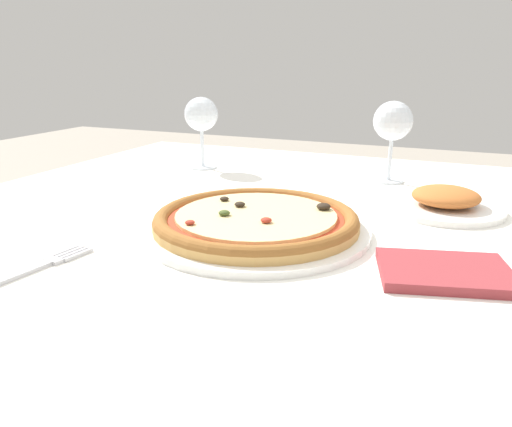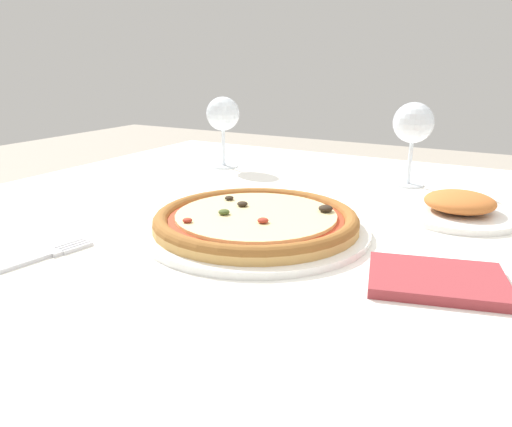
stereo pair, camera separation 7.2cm
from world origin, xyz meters
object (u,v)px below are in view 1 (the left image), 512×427
pizza_plate (256,222)px  side_plate (445,202)px  fork (34,268)px  wine_glass_far_left (201,116)px  dining_table (297,259)px  wine_glass_far_right (393,123)px

pizza_plate → side_plate: side_plate is taller
fork → side_plate: side_plate is taller
pizza_plate → wine_glass_far_left: 0.49m
wine_glass_far_left → dining_table: bearing=-39.5°
pizza_plate → fork: (-0.19, -0.23, -0.01)m
fork → wine_glass_far_left: (-0.10, 0.60, 0.12)m
dining_table → fork: fork is taller
side_plate → dining_table: bearing=-150.7°
dining_table → wine_glass_far_right: 0.37m
dining_table → side_plate: (0.22, 0.12, 0.09)m
dining_table → wine_glass_far_left: size_ratio=7.76×
wine_glass_far_left → side_plate: 0.57m
dining_table → side_plate: side_plate is taller
dining_table → side_plate: 0.27m
wine_glass_far_left → side_plate: (0.54, -0.15, -0.10)m
wine_glass_far_right → side_plate: (0.12, -0.18, -0.11)m
pizza_plate → fork: pizza_plate is taller
pizza_plate → side_plate: bearing=42.5°
wine_glass_far_left → wine_glass_far_right: size_ratio=0.99×
wine_glass_far_right → side_plate: bearing=-55.6°
fork → wine_glass_far_right: 0.72m
dining_table → pizza_plate: (-0.03, -0.10, 0.09)m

